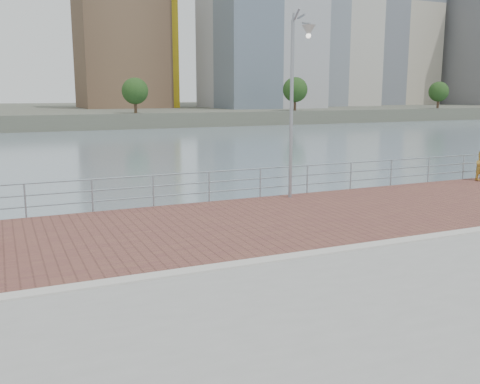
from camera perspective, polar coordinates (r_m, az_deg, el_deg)
name	(u,v)px	position (r m, az deg, el deg)	size (l,w,h in m)	color
water	(274,339)	(13.49, 3.62, -15.39)	(400.00, 400.00, 0.00)	slate
brick_lane	(218,226)	(15.88, -2.38, -3.61)	(40.00, 6.80, 0.02)	brown
curb	(275,259)	(12.73, 3.73, -7.15)	(40.00, 0.40, 0.06)	#B7B5AD
far_shore	(25,113)	(133.40, -21.99, 7.85)	(320.00, 95.00, 2.50)	#4C5142
guardrail	(182,185)	(18.87, -6.25, 0.73)	(39.06, 0.06, 1.13)	#8C9EA8
street_lamp	(299,72)	(19.40, 6.28, 12.57)	(0.47, 1.37, 6.46)	gray
shoreline_trees	(121,89)	(89.61, -12.59, 10.64)	(169.50, 5.18, 6.91)	#473323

